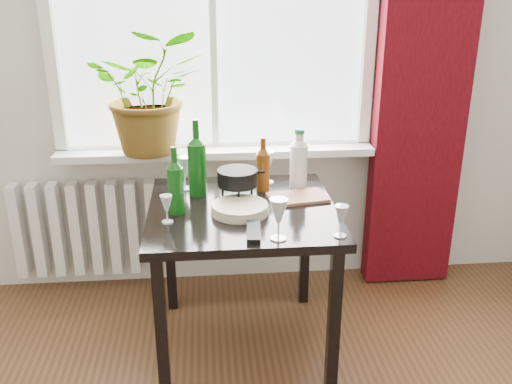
{
  "coord_description": "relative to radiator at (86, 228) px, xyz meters",
  "views": [
    {
      "loc": [
        -0.06,
        -0.85,
        1.74
      ],
      "look_at": [
        0.16,
        1.55,
        0.81
      ],
      "focal_mm": 40.0,
      "sensor_mm": 36.0,
      "label": 1
    }
  ],
  "objects": [
    {
      "name": "wineglass_far_right",
      "position": [
        1.23,
        -0.98,
        0.43
      ],
      "size": [
        0.07,
        0.07,
        0.14
      ],
      "primitive_type": null,
      "rotation": [
        0.0,
        0.0,
        0.33
      ],
      "color": "#B6BBC4",
      "rests_on": "table"
    },
    {
      "name": "wine_bottle_right",
      "position": [
        0.65,
        -0.45,
        0.55
      ],
      "size": [
        0.11,
        0.11,
        0.38
      ],
      "primitive_type": null,
      "rotation": [
        0.0,
        0.0,
        0.25
      ],
      "color": "#0C400F",
      "rests_on": "table"
    },
    {
      "name": "cutting_board",
      "position": [
        1.12,
        -0.55,
        0.37
      ],
      "size": [
        0.3,
        0.22,
        0.01
      ],
      "primitive_type": "cube",
      "rotation": [
        0.0,
        0.0,
        0.18
      ],
      "color": "#915C41",
      "rests_on": "table"
    },
    {
      "name": "wineglass_front_left",
      "position": [
        0.52,
        -0.77,
        0.42
      ],
      "size": [
        0.07,
        0.07,
        0.13
      ],
      "primitive_type": null,
      "rotation": [
        0.0,
        0.0,
        -0.37
      ],
      "color": "silver",
      "rests_on": "table"
    },
    {
      "name": "cleaning_bottle",
      "position": [
        1.15,
        -0.39,
        0.51
      ],
      "size": [
        0.11,
        0.11,
        0.3
      ],
      "primitive_type": null,
      "rotation": [
        0.0,
        0.0,
        0.32
      ],
      "color": "silver",
      "rests_on": "table"
    },
    {
      "name": "wine_bottle_left",
      "position": [
        0.56,
        -0.67,
        0.51
      ],
      "size": [
        0.1,
        0.1,
        0.31
      ],
      "primitive_type": null,
      "rotation": [
        0.0,
        0.0,
        -0.41
      ],
      "color": "#0C430F",
      "rests_on": "table"
    },
    {
      "name": "fondue_pot",
      "position": [
        0.84,
        -0.53,
        0.43
      ],
      "size": [
        0.22,
        0.19,
        0.15
      ],
      "primitive_type": null,
      "rotation": [
        0.0,
        0.0,
        -0.0
      ],
      "color": "black",
      "rests_on": "table"
    },
    {
      "name": "wineglass_front_right",
      "position": [
        0.97,
        -0.98,
        0.45
      ],
      "size": [
        0.09,
        0.09,
        0.18
      ],
      "primitive_type": null,
      "rotation": [
        0.0,
        0.0,
        -0.26
      ],
      "color": "silver",
      "rests_on": "table"
    },
    {
      "name": "wineglass_back_left",
      "position": [
        0.59,
        -0.37,
        0.45
      ],
      "size": [
        0.09,
        0.09,
        0.17
      ],
      "primitive_type": null,
      "rotation": [
        0.0,
        0.0,
        -0.38
      ],
      "color": "silver",
      "rests_on": "table"
    },
    {
      "name": "window",
      "position": [
        0.75,
        0.04,
        1.22
      ],
      "size": [
        1.72,
        0.08,
        1.62
      ],
      "color": "white",
      "rests_on": "ground"
    },
    {
      "name": "radiator",
      "position": [
        0.0,
        0.0,
        0.0
      ],
      "size": [
        0.8,
        0.1,
        0.55
      ],
      "color": "white",
      "rests_on": "ground"
    },
    {
      "name": "table",
      "position": [
        0.85,
        -0.63,
        0.27
      ],
      "size": [
        0.85,
        0.85,
        0.74
      ],
      "color": "black",
      "rests_on": "ground"
    },
    {
      "name": "potted_plant",
      "position": [
        0.42,
        -0.07,
        0.79
      ],
      "size": [
        0.6,
        0.52,
        0.65
      ],
      "primitive_type": "imported",
      "rotation": [
        0.0,
        0.0,
        0.03
      ],
      "color": "#3A671B",
      "rests_on": "windowsill"
    },
    {
      "name": "tv_remote",
      "position": [
        0.88,
        -0.92,
        0.37
      ],
      "size": [
        0.07,
        0.19,
        0.02
      ],
      "primitive_type": "cube",
      "rotation": [
        0.0,
        0.0,
        -0.08
      ],
      "color": "black",
      "rests_on": "table"
    },
    {
      "name": "bottle_amber",
      "position": [
        0.97,
        -0.42,
        0.5
      ],
      "size": [
        0.07,
        0.07,
        0.27
      ],
      "primitive_type": null,
      "rotation": [
        0.0,
        0.0,
        -0.05
      ],
      "color": "#66310B",
      "rests_on": "table"
    },
    {
      "name": "wineglass_back_center",
      "position": [
        1.0,
        -0.32,
        0.45
      ],
      "size": [
        0.09,
        0.09,
        0.17
      ],
      "primitive_type": null,
      "rotation": [
        0.0,
        0.0,
        -0.22
      ],
      "color": "silver",
      "rests_on": "table"
    },
    {
      "name": "windowsill",
      "position": [
        0.75,
        -0.03,
        0.44
      ],
      "size": [
        1.72,
        0.2,
        0.04
      ],
      "color": "silver",
      "rests_on": "ground"
    },
    {
      "name": "curtain",
      "position": [
        1.87,
        -0.06,
        0.92
      ],
      "size": [
        0.5,
        0.12,
        2.56
      ],
      "color": "#38050A",
      "rests_on": "ground"
    },
    {
      "name": "plate_stack",
      "position": [
        0.84,
        -0.7,
        0.38
      ],
      "size": [
        0.28,
        0.28,
        0.04
      ],
      "primitive_type": "cylinder",
      "rotation": [
        0.0,
        0.0,
        -0.07
      ],
      "color": "beige",
      "rests_on": "table"
    }
  ]
}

